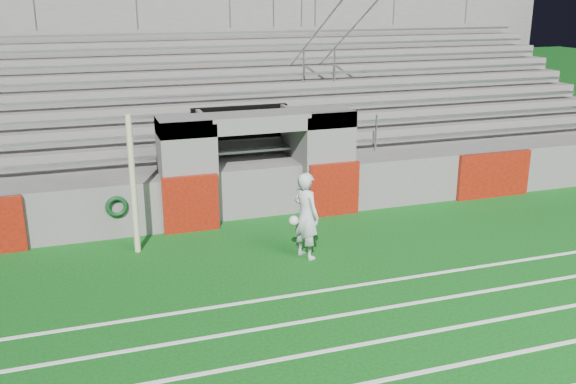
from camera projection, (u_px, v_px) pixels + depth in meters
name	position (u px, v px, depth m)	size (l,w,h in m)	color
ground	(307.00, 270.00, 12.97)	(90.00, 90.00, 0.00)	#0C4A12
field_post	(133.00, 185.00, 13.46)	(0.13, 0.13, 3.01)	#C4BC92
stadium_structure	(218.00, 124.00, 19.74)	(26.00, 8.48, 5.42)	#5D5B58
goalkeeper_with_ball	(306.00, 216.00, 13.34)	(0.77, 0.80, 1.86)	silver
hose_coil	(117.00, 207.00, 14.33)	(0.51, 0.14, 0.51)	#0C3C19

